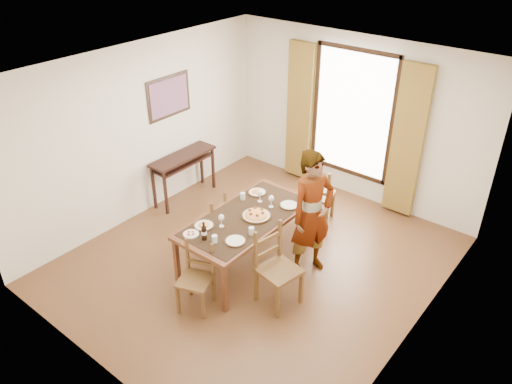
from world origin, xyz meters
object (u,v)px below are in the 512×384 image
Objects in this scene: dining_table at (247,220)px; pasta_platter at (256,213)px; man at (312,214)px; console_table at (183,161)px.

pasta_platter is (0.10, 0.08, 0.11)m from dining_table.
dining_table is at bearing 138.13° from man.
man is (0.75, 0.42, 0.19)m from dining_table.
console_table is 0.61× the size of dining_table.
console_table is 2.07m from dining_table.
console_table is 2.14m from pasta_platter.
console_table is at bearing 160.06° from dining_table.
pasta_platter is (2.05, -0.62, 0.12)m from console_table.
dining_table is 0.88m from man.
pasta_platter is at bearing 38.16° from dining_table.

